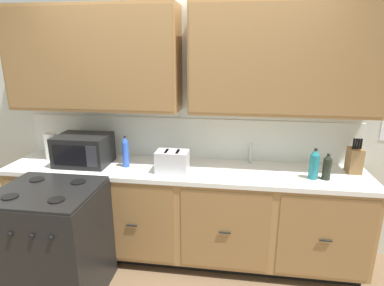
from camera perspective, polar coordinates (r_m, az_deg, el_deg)
ground_plane at (r=3.10m, az=-2.51°, el=-22.80°), size 8.12×8.12×0.00m
wall_unit at (r=2.91m, az=-1.05°, el=10.12°), size 4.45×0.40×2.39m
counter_run at (r=3.08m, az=-1.55°, el=-12.41°), size 3.28×0.64×0.93m
stove_range at (r=2.89m, az=-23.72°, el=-16.19°), size 0.76×0.68×0.95m
microwave at (r=3.12m, az=-18.99°, el=-1.15°), size 0.48×0.37×0.28m
toaster at (r=2.78m, az=-3.59°, el=-3.35°), size 0.28×0.18×0.19m
knife_block at (r=3.09m, az=27.28°, el=-2.73°), size 0.11×0.14×0.31m
sink_faucet at (r=3.02m, az=10.50°, el=-1.85°), size 0.02×0.02×0.20m
paper_towel_roll at (r=3.39m, az=-24.09°, el=-0.52°), size 0.12×0.12×0.26m
bottle_teal at (r=2.81m, az=21.20°, el=-3.57°), size 0.08×0.08×0.26m
bottle_dark at (r=2.84m, az=23.20°, el=-4.00°), size 0.07×0.07×0.22m
bottle_blue at (r=2.94m, az=-11.92°, el=-1.58°), size 0.06×0.06×0.29m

